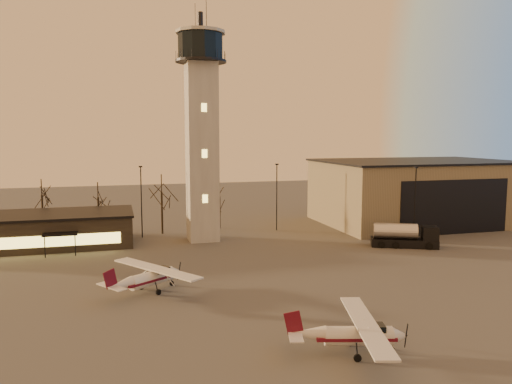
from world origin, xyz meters
TOP-DOWN VIEW (x-y plane):
  - ground at (0.00, 0.00)m, footprint 220.00×220.00m
  - control_tower at (0.00, 30.00)m, footprint 6.80×6.80m
  - hangar at (36.00, 33.98)m, footprint 30.60×20.60m
  - terminal at (-21.99, 31.98)m, footprint 25.40×12.20m
  - light_poles at (0.50, 31.00)m, footprint 58.50×12.25m
  - tree_row at (-13.70, 39.16)m, footprint 37.20×9.20m
  - cessna_front at (3.94, -8.45)m, footprint 8.69×10.81m
  - cessna_rear at (-8.31, 8.85)m, footprint 9.10×10.06m
  - fuel_truck at (24.38, 18.71)m, footprint 8.57×5.63m

SIDE VIEW (x-z plane):
  - ground at x=0.00m, z-range 0.00..0.00m
  - cessna_front at x=3.94m, z-range -0.47..2.52m
  - cessna_rear at x=-8.31m, z-range -0.49..2.60m
  - fuel_truck at x=24.38m, z-range -0.32..2.77m
  - terminal at x=-21.99m, z-range 0.01..4.31m
  - hangar at x=36.00m, z-range 0.00..10.30m
  - light_poles at x=0.50m, z-range 0.34..10.48m
  - tree_row at x=-13.70m, z-range 1.54..10.34m
  - control_tower at x=0.00m, z-range 0.03..32.63m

